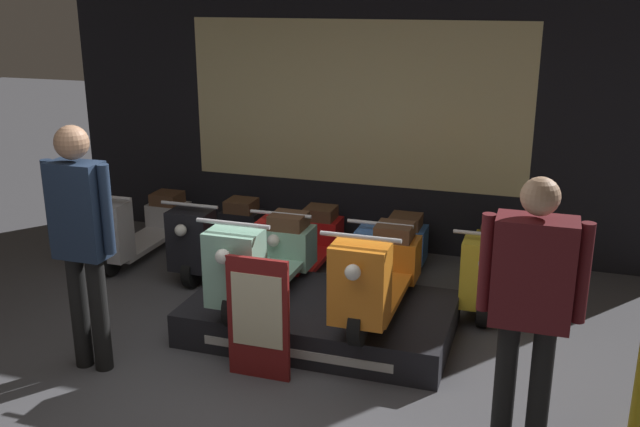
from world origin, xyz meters
name	(u,v)px	position (x,y,z in m)	size (l,w,h in m)	color
ground_plane	(230,394)	(0.00, 0.00, 0.00)	(30.00, 30.00, 0.00)	#4C4C51
shop_wall_back	(356,99)	(0.00, 3.23, 1.60)	(6.54, 0.09, 3.20)	black
display_platform	(320,318)	(0.31, 1.06, 0.14)	(2.10, 1.20, 0.28)	black
scooter_display_left	(264,260)	(-0.16, 1.04, 0.60)	(0.57, 1.56, 0.82)	black
scooter_display_right	(378,273)	(0.79, 1.04, 0.60)	(0.57, 1.56, 0.82)	black
scooter_backrow_0	(140,227)	(-2.03, 2.18, 0.32)	(0.57, 1.56, 0.82)	black
scooter_backrow_1	(218,236)	(-1.13, 2.18, 0.32)	(0.57, 1.56, 0.82)	black
scooter_backrow_2	(302,245)	(-0.24, 2.18, 0.32)	(0.57, 1.56, 0.82)	black
scooter_backrow_3	(393,255)	(0.66, 2.18, 0.32)	(0.57, 1.56, 0.82)	black
scooter_backrow_4	(491,266)	(1.55, 2.18, 0.32)	(0.57, 1.56, 0.82)	black
person_left_browsing	(81,232)	(-1.12, 0.04, 1.06)	(0.54, 0.24, 1.81)	black
person_right_browsing	(531,292)	(1.92, 0.04, 1.01)	(0.61, 0.25, 1.70)	black
price_sign_board	(258,318)	(0.11, 0.28, 0.46)	(0.46, 0.04, 0.92)	maroon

